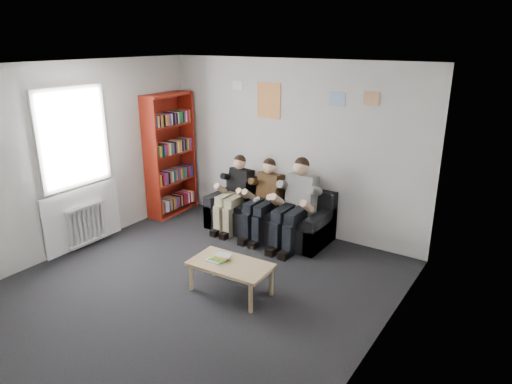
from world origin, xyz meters
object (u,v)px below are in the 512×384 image
(bookshelf, at_px, (170,155))
(coffee_table, at_px, (231,267))
(person_left, at_px, (234,194))
(person_right, at_px, (295,205))
(person_middle, at_px, (263,200))
(sofa, at_px, (269,216))

(bookshelf, height_order, coffee_table, bookshelf)
(bookshelf, distance_m, person_left, 1.44)
(person_right, bearing_deg, person_middle, -179.58)
(coffee_table, xyz_separation_m, person_left, (-1.13, 1.62, 0.26))
(bookshelf, relative_size, coffee_table, 2.12)
(sofa, relative_size, person_middle, 1.61)
(coffee_table, bearing_deg, person_middle, 109.54)
(sofa, height_order, coffee_table, sofa)
(person_middle, height_order, person_right, person_right)
(person_left, distance_m, person_right, 1.11)
(bookshelf, bearing_deg, coffee_table, -36.88)
(coffee_table, bearing_deg, bookshelf, 146.88)
(person_right, bearing_deg, bookshelf, -179.50)
(person_left, relative_size, person_right, 0.91)
(sofa, relative_size, coffee_table, 2.01)
(person_right, bearing_deg, coffee_table, -88.48)
(coffee_table, height_order, person_right, person_right)
(coffee_table, height_order, person_middle, person_middle)
(bookshelf, bearing_deg, sofa, 1.49)
(person_left, bearing_deg, person_right, 5.37)
(person_left, xyz_separation_m, person_middle, (0.56, -0.00, 0.01))
(person_middle, bearing_deg, person_right, 6.24)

